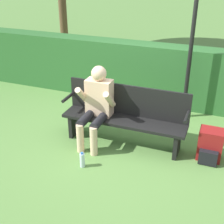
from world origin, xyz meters
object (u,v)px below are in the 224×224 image
park_bench (125,115)px  backpack (210,146)px  water_bottle (82,160)px  signpost (192,36)px  person_seated (97,103)px

park_bench → backpack: size_ratio=4.09×
water_bottle → signpost: signpost is taller
person_seated → park_bench: bearing=18.5°
water_bottle → signpost: size_ratio=0.09×
park_bench → water_bottle: bearing=-111.2°
person_seated → water_bottle: size_ratio=5.16×
signpost → person_seated: bearing=-131.3°
backpack → person_seated: bearing=-176.1°
signpost → water_bottle: bearing=-117.7°
park_bench → backpack: (1.29, -0.02, -0.24)m
backpack → park_bench: bearing=179.1°
person_seated → backpack: size_ratio=2.58×
person_seated → signpost: size_ratio=0.46×
park_bench → person_seated: person_seated is taller
park_bench → backpack: 1.32m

